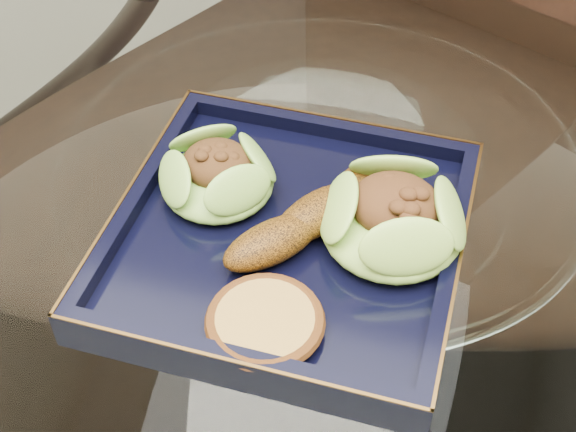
# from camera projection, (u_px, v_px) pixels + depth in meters

# --- Properties ---
(dining_table) EXTENTS (1.13, 1.13, 0.77)m
(dining_table) POSITION_uv_depth(u_px,v_px,m) (314.00, 320.00, 0.80)
(dining_table) COLOR white
(dining_table) RESTS_ON ground
(dining_chair) EXTENTS (0.60, 0.60, 1.05)m
(dining_chair) POSITION_uv_depth(u_px,v_px,m) (382.00, 138.00, 1.01)
(dining_chair) COLOR black
(dining_chair) RESTS_ON ground
(navy_plate) EXTENTS (0.27, 0.27, 0.02)m
(navy_plate) POSITION_uv_depth(u_px,v_px,m) (288.00, 242.00, 0.64)
(navy_plate) COLOR black
(navy_plate) RESTS_ON dining_table
(lettuce_wrap_left) EXTENTS (0.12, 0.12, 0.03)m
(lettuce_wrap_left) POSITION_uv_depth(u_px,v_px,m) (217.00, 178.00, 0.65)
(lettuce_wrap_left) COLOR olive
(lettuce_wrap_left) RESTS_ON navy_plate
(lettuce_wrap_right) EXTENTS (0.12, 0.12, 0.04)m
(lettuce_wrap_right) POSITION_uv_depth(u_px,v_px,m) (393.00, 222.00, 0.61)
(lettuce_wrap_right) COLOR #77AC32
(lettuce_wrap_right) RESTS_ON navy_plate
(roasted_plantain) EXTENTS (0.12, 0.16, 0.03)m
(roasted_plantain) POSITION_uv_depth(u_px,v_px,m) (316.00, 214.00, 0.62)
(roasted_plantain) COLOR #63390A
(roasted_plantain) RESTS_ON navy_plate
(crumb_patty) EXTENTS (0.10, 0.10, 0.01)m
(crumb_patty) POSITION_uv_depth(u_px,v_px,m) (265.00, 323.00, 0.56)
(crumb_patty) COLOR #B78A3D
(crumb_patty) RESTS_ON navy_plate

